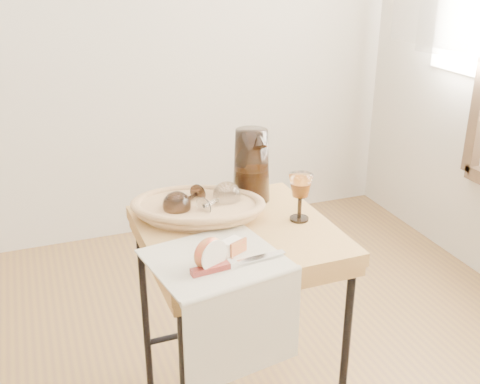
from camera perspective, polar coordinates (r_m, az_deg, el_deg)
name	(u,v)px	position (r m, az deg, el deg)	size (l,w,h in m)	color
side_table	(238,327)	(1.85, -0.22, -13.13)	(0.54, 0.54, 0.69)	brown
tea_towel	(215,259)	(1.51, -2.47, -6.63)	(0.33, 0.30, 0.01)	beige
bread_basket	(198,209)	(1.73, -4.14, -1.69)	(0.36, 0.24, 0.05)	#9E7440
goblet_lying_a	(186,200)	(1.73, -5.32, -0.77)	(0.14, 0.08, 0.08)	#412E20
goblet_lying_b	(217,200)	(1.72, -2.28, -0.80)	(0.14, 0.09, 0.09)	white
pitcher	(251,165)	(1.82, 1.12, 2.64)	(0.16, 0.24, 0.27)	black
wine_goblet	(300,197)	(1.70, 5.93, -0.52)	(0.07, 0.07, 0.15)	white
apple_half	(209,253)	(1.45, -3.11, -5.99)	(0.09, 0.05, 0.08)	red
apple_wedge	(231,246)	(1.52, -0.89, -5.35)	(0.06, 0.03, 0.04)	white
table_knife	(235,262)	(1.47, -0.45, -6.90)	(0.26, 0.03, 0.02)	silver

